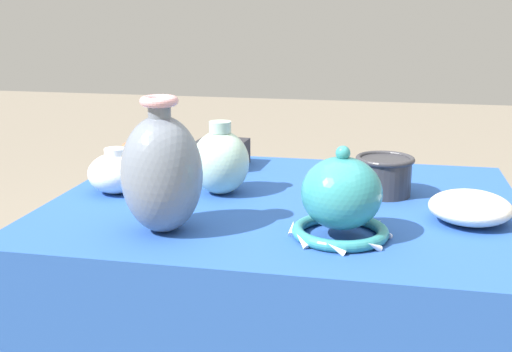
% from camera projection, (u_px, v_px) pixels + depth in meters
% --- Properties ---
extents(display_table, '(1.01, 0.80, 0.79)m').
position_uv_depth(display_table, '(284.00, 242.00, 1.41)').
color(display_table, '#38383D').
rests_on(display_table, ground_plane).
extents(vase_tall_bulbous, '(0.15, 0.15, 0.26)m').
position_uv_depth(vase_tall_bulbous, '(162.00, 173.00, 1.19)').
color(vase_tall_bulbous, slate).
rests_on(vase_tall_bulbous, display_table).
extents(vase_dome_bell, '(0.19, 0.19, 0.18)m').
position_uv_depth(vase_dome_bell, '(341.00, 201.00, 1.17)').
color(vase_dome_bell, teal).
rests_on(vase_dome_bell, display_table).
extents(mosaic_tile_box, '(0.14, 0.14, 0.07)m').
position_uv_depth(mosaic_tile_box, '(220.00, 154.00, 1.70)').
color(mosaic_tile_box, '#232328').
rests_on(mosaic_tile_box, display_table).
extents(cup_wide_terracotta, '(0.13, 0.13, 0.08)m').
position_uv_depth(cup_wide_terracotta, '(149.00, 158.00, 1.61)').
color(cup_wide_terracotta, '#BC6642').
rests_on(cup_wide_terracotta, display_table).
extents(cup_wide_charcoal, '(0.13, 0.13, 0.09)m').
position_uv_depth(cup_wide_charcoal, '(384.00, 174.00, 1.44)').
color(cup_wide_charcoal, '#2D2D33').
rests_on(cup_wide_charcoal, display_table).
extents(bowl_shallow_ivory, '(0.16, 0.16, 0.06)m').
position_uv_depth(bowl_shallow_ivory, '(470.00, 207.00, 1.26)').
color(bowl_shallow_ivory, white).
rests_on(bowl_shallow_ivory, display_table).
extents(jar_round_porcelain, '(0.13, 0.13, 0.10)m').
position_uv_depth(jar_round_porcelain, '(116.00, 173.00, 1.46)').
color(jar_round_porcelain, white).
rests_on(jar_round_porcelain, display_table).
extents(jar_round_celadon, '(0.13, 0.13, 0.17)m').
position_uv_depth(jar_round_celadon, '(221.00, 161.00, 1.44)').
color(jar_round_celadon, '#A8CCB7').
rests_on(jar_round_celadon, display_table).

